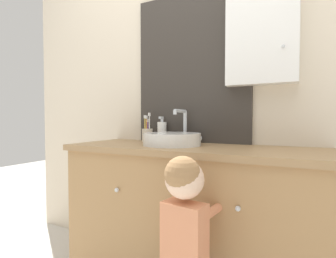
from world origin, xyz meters
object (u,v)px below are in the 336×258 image
sink_basin (172,138)px  child_figure (185,232)px  soap_dispenser (162,131)px  toothbrush_holder (147,134)px

sink_basin → child_figure: bearing=-57.8°
sink_basin → soap_dispenser: (-0.18, 0.19, 0.03)m
soap_dispenser → sink_basin: bearing=-47.6°
sink_basin → soap_dispenser: sink_basin is taller
sink_basin → toothbrush_holder: (-0.27, 0.15, 0.01)m
sink_basin → child_figure: sink_basin is taller
toothbrush_holder → soap_dispenser: 0.11m
toothbrush_holder → child_figure: 0.87m
toothbrush_holder → child_figure: bearing=-47.0°
sink_basin → soap_dispenser: 0.26m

